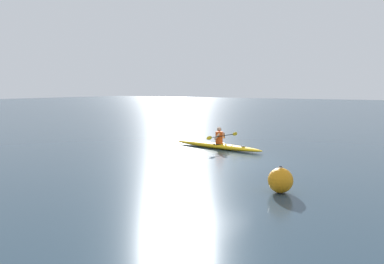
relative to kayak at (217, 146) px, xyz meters
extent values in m
plane|color=#283D4C|center=(-1.34, 2.67, -0.13)|extent=(160.00, 160.00, 0.00)
ellipsoid|color=#EAB214|center=(0.00, 0.00, 0.00)|extent=(4.88, 1.26, 0.25)
torus|color=black|center=(-0.12, 0.02, 0.10)|extent=(0.61, 0.61, 0.04)
cylinder|color=black|center=(-1.43, 0.20, 0.11)|extent=(0.18, 0.18, 0.02)
cylinder|color=#E04C14|center=(-0.13, 0.02, 0.40)|extent=(0.34, 0.34, 0.54)
sphere|color=tan|center=(-0.13, 0.02, 0.78)|extent=(0.21, 0.21, 0.21)
cylinder|color=black|center=(-0.32, 0.05, 0.49)|extent=(0.31, 1.97, 0.03)
ellipsoid|color=gold|center=(-0.46, -0.94, 0.49)|extent=(0.10, 0.40, 0.17)
ellipsoid|color=gold|center=(-0.19, 1.03, 0.49)|extent=(0.10, 0.40, 0.17)
cylinder|color=tan|center=(-0.24, -0.24, 0.47)|extent=(0.20, 0.29, 0.34)
cylinder|color=tan|center=(-0.17, 0.29, 0.47)|extent=(0.24, 0.26, 0.34)
sphere|color=orange|center=(-5.14, 5.80, 0.21)|extent=(0.68, 0.68, 0.68)
torus|color=#333338|center=(-5.14, 5.80, 0.58)|extent=(0.12, 0.12, 0.02)
camera|label=1|loc=(-8.67, 15.80, 2.71)|focal=36.75mm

